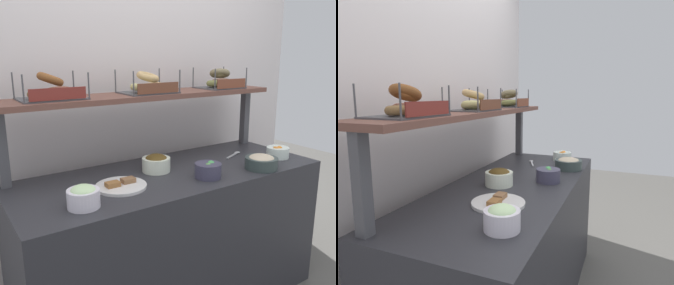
{
  "view_description": "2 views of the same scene",
  "coord_description": "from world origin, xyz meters",
  "views": [
    {
      "loc": [
        -1.12,
        -1.63,
        1.52
      ],
      "look_at": [
        0.02,
        0.07,
        1.01
      ],
      "focal_mm": 38.51,
      "sensor_mm": 36.0,
      "label": 1
    },
    {
      "loc": [
        -1.61,
        -0.62,
        1.38
      ],
      "look_at": [
        0.08,
        0.08,
        1.08
      ],
      "focal_mm": 31.8,
      "sensor_mm": 36.0,
      "label": 2
    }
  ],
  "objects": [
    {
      "name": "serving_spoon_near_plate",
      "position": [
        0.55,
        0.06,
        0.86
      ],
      "size": [
        0.17,
        0.08,
        0.01
      ],
      "color": "#B7B7BC",
      "rests_on": "deli_counter"
    },
    {
      "name": "deli_counter",
      "position": [
        0.0,
        0.0,
        0.42
      ],
      "size": [
        1.81,
        0.7,
        0.85
      ],
      "primitive_type": "cube",
      "color": "#2D2D33",
      "rests_on": "ground_plane"
    },
    {
      "name": "upper_shelf",
      "position": [
        0.0,
        0.27,
        1.26
      ],
      "size": [
        1.77,
        0.32,
        0.03
      ],
      "primitive_type": "cube",
      "color": "brown",
      "rests_on": "shelf_riser_left"
    },
    {
      "name": "bowl_tuna_salad",
      "position": [
        0.47,
        -0.24,
        0.89
      ],
      "size": [
        0.19,
        0.19,
        0.09
      ],
      "color": "#34413F",
      "rests_on": "deli_counter"
    },
    {
      "name": "shelf_riser_right",
      "position": [
        0.84,
        0.27,
        1.05
      ],
      "size": [
        0.05,
        0.05,
        0.4
      ],
      "primitive_type": "cube",
      "color": "#4C4C51",
      "rests_on": "deli_counter"
    },
    {
      "name": "bagel_basket_plain",
      "position": [
        -0.0,
        0.26,
        1.33
      ],
      "size": [
        0.32,
        0.26,
        0.14
      ],
      "color": "#4C4C51",
      "rests_on": "upper_shelf"
    },
    {
      "name": "back_wall",
      "position": [
        0.0,
        0.55,
        1.2
      ],
      "size": [
        3.01,
        0.06,
        2.4
      ],
      "primitive_type": "cube",
      "color": "silver",
      "rests_on": "ground_plane"
    },
    {
      "name": "shelf_riser_left",
      "position": [
        -0.84,
        0.27,
        1.05
      ],
      "size": [
        0.05,
        0.05,
        0.4
      ],
      "primitive_type": "cube",
      "color": "#4C4C51",
      "rests_on": "deli_counter"
    },
    {
      "name": "bowl_fruit_salad",
      "position": [
        0.74,
        -0.14,
        0.89
      ],
      "size": [
        0.14,
        0.14,
        0.08
      ],
      "color": "white",
      "rests_on": "deli_counter"
    },
    {
      "name": "bagel_basket_cinnamon_raisin",
      "position": [
        -0.58,
        0.28,
        1.33
      ],
      "size": [
        0.34,
        0.27,
        0.15
      ],
      "color": "#4C4C51",
      "rests_on": "upper_shelf"
    },
    {
      "name": "serving_plate_white",
      "position": [
        -0.36,
        -0.06,
        0.86
      ],
      "size": [
        0.26,
        0.26,
        0.04
      ],
      "color": "white",
      "rests_on": "deli_counter"
    },
    {
      "name": "bowl_scallion_spread",
      "position": [
        -0.6,
        -0.19,
        0.9
      ],
      "size": [
        0.15,
        0.15,
        0.1
      ],
      "color": "white",
      "rests_on": "deli_counter"
    },
    {
      "name": "bowl_chocolate_spread",
      "position": [
        -0.07,
        0.06,
        0.9
      ],
      "size": [
        0.16,
        0.16,
        0.1
      ],
      "color": "white",
      "rests_on": "deli_counter"
    },
    {
      "name": "bowl_veggie_mix",
      "position": [
        0.11,
        -0.19,
        0.89
      ],
      "size": [
        0.15,
        0.15,
        0.09
      ],
      "color": "#3E3B53",
      "rests_on": "deli_counter"
    },
    {
      "name": "bagel_basket_poppy",
      "position": [
        0.57,
        0.26,
        1.33
      ],
      "size": [
        0.3,
        0.25,
        0.14
      ],
      "color": "#4C4C51",
      "rests_on": "upper_shelf"
    }
  ]
}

